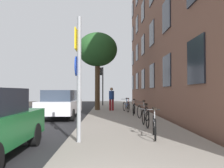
{
  "coord_description": "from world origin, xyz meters",
  "views": [
    {
      "loc": [
        0.2,
        -2.37,
        1.55
      ],
      "look_at": [
        0.5,
        11.25,
        1.98
      ],
      "focal_mm": 38.19,
      "sensor_mm": 36.0,
      "label": 1
    }
  ],
  "objects_px": {
    "bicycle_0": "(154,126)",
    "bicycle_3": "(134,109)",
    "pedestrian_0": "(111,97)",
    "bicycle_2": "(143,112)",
    "bicycle_4": "(126,106)",
    "bicycle_5": "(128,105)",
    "traffic_light": "(102,79)",
    "bicycle_1": "(145,117)",
    "tree_near": "(97,50)",
    "car_1": "(61,104)",
    "sign_post": "(78,71)"
  },
  "relations": [
    {
      "from": "bicycle_0",
      "to": "bicycle_3",
      "type": "xyz_separation_m",
      "value": [
        0.19,
        7.2,
        0.02
      ]
    },
    {
      "from": "pedestrian_0",
      "to": "bicycle_2",
      "type": "bearing_deg",
      "value": -75.94
    },
    {
      "from": "bicycle_2",
      "to": "bicycle_3",
      "type": "distance_m",
      "value": 2.41
    },
    {
      "from": "bicycle_4",
      "to": "bicycle_5",
      "type": "bearing_deg",
      "value": 81.53
    },
    {
      "from": "traffic_light",
      "to": "bicycle_1",
      "type": "bearing_deg",
      "value": -82.08
    },
    {
      "from": "tree_near",
      "to": "bicycle_1",
      "type": "xyz_separation_m",
      "value": [
        2.32,
        -8.95,
        -4.32
      ]
    },
    {
      "from": "traffic_light",
      "to": "bicycle_0",
      "type": "xyz_separation_m",
      "value": [
        1.99,
        -17.47,
        -2.36
      ]
    },
    {
      "from": "bicycle_3",
      "to": "bicycle_5",
      "type": "xyz_separation_m",
      "value": [
        0.07,
        4.8,
        -0.03
      ]
    },
    {
      "from": "bicycle_3",
      "to": "traffic_light",
      "type": "bearing_deg",
      "value": 102.0
    },
    {
      "from": "bicycle_4",
      "to": "bicycle_2",
      "type": "bearing_deg",
      "value": -84.4
    },
    {
      "from": "bicycle_0",
      "to": "bicycle_2",
      "type": "relative_size",
      "value": 0.9
    },
    {
      "from": "traffic_light",
      "to": "car_1",
      "type": "xyz_separation_m",
      "value": [
        -2.13,
        -11.1,
        -2.0
      ]
    },
    {
      "from": "tree_near",
      "to": "bicycle_2",
      "type": "relative_size",
      "value": 3.44
    },
    {
      "from": "traffic_light",
      "to": "car_1",
      "type": "height_order",
      "value": "traffic_light"
    },
    {
      "from": "sign_post",
      "to": "bicycle_2",
      "type": "bearing_deg",
      "value": 63.68
    },
    {
      "from": "traffic_light",
      "to": "pedestrian_0",
      "type": "height_order",
      "value": "traffic_light"
    },
    {
      "from": "bicycle_0",
      "to": "pedestrian_0",
      "type": "relative_size",
      "value": 0.92
    },
    {
      "from": "bicycle_0",
      "to": "bicycle_5",
      "type": "xyz_separation_m",
      "value": [
        0.26,
        12.0,
        -0.01
      ]
    },
    {
      "from": "tree_near",
      "to": "bicycle_4",
      "type": "relative_size",
      "value": 3.47
    },
    {
      "from": "tree_near",
      "to": "bicycle_3",
      "type": "relative_size",
      "value": 3.44
    },
    {
      "from": "traffic_light",
      "to": "pedestrian_0",
      "type": "bearing_deg",
      "value": -82.6
    },
    {
      "from": "traffic_light",
      "to": "bicycle_0",
      "type": "relative_size",
      "value": 2.51
    },
    {
      "from": "traffic_light",
      "to": "bicycle_4",
      "type": "bearing_deg",
      "value": -76.5
    },
    {
      "from": "sign_post",
      "to": "bicycle_5",
      "type": "relative_size",
      "value": 2.14
    },
    {
      "from": "bicycle_0",
      "to": "sign_post",
      "type": "bearing_deg",
      "value": -165.94
    },
    {
      "from": "sign_post",
      "to": "bicycle_0",
      "type": "height_order",
      "value": "sign_post"
    },
    {
      "from": "pedestrian_0",
      "to": "bicycle_0",
      "type": "bearing_deg",
      "value": -84.06
    },
    {
      "from": "sign_post",
      "to": "car_1",
      "type": "xyz_separation_m",
      "value": [
        -1.84,
        6.94,
        -1.28
      ]
    },
    {
      "from": "tree_near",
      "to": "bicycle_4",
      "type": "xyz_separation_m",
      "value": [
        2.11,
        -1.75,
        -4.3
      ]
    },
    {
      "from": "traffic_light",
      "to": "bicycle_2",
      "type": "height_order",
      "value": "traffic_light"
    },
    {
      "from": "pedestrian_0",
      "to": "sign_post",
      "type": "bearing_deg",
      "value": -95.91
    },
    {
      "from": "tree_near",
      "to": "bicycle_2",
      "type": "bearing_deg",
      "value": -68.48
    },
    {
      "from": "bicycle_0",
      "to": "bicycle_3",
      "type": "distance_m",
      "value": 7.2
    },
    {
      "from": "tree_near",
      "to": "bicycle_1",
      "type": "bearing_deg",
      "value": -75.47
    },
    {
      "from": "bicycle_2",
      "to": "pedestrian_0",
      "type": "height_order",
      "value": "pedestrian_0"
    },
    {
      "from": "bicycle_4",
      "to": "bicycle_1",
      "type": "bearing_deg",
      "value": -88.35
    },
    {
      "from": "bicycle_2",
      "to": "bicycle_4",
      "type": "distance_m",
      "value": 4.82
    },
    {
      "from": "car_1",
      "to": "bicycle_5",
      "type": "bearing_deg",
      "value": 52.09
    },
    {
      "from": "bicycle_1",
      "to": "pedestrian_0",
      "type": "bearing_deg",
      "value": 98.35
    },
    {
      "from": "sign_post",
      "to": "tree_near",
      "type": "relative_size",
      "value": 0.59
    },
    {
      "from": "sign_post",
      "to": "bicycle_5",
      "type": "height_order",
      "value": "sign_post"
    },
    {
      "from": "bicycle_0",
      "to": "bicycle_5",
      "type": "relative_size",
      "value": 0.95
    },
    {
      "from": "bicycle_0",
      "to": "bicycle_3",
      "type": "relative_size",
      "value": 0.9
    },
    {
      "from": "traffic_light",
      "to": "bicycle_3",
      "type": "relative_size",
      "value": 2.26
    },
    {
      "from": "sign_post",
      "to": "bicycle_0",
      "type": "distance_m",
      "value": 2.87
    },
    {
      "from": "traffic_light",
      "to": "pedestrian_0",
      "type": "xyz_separation_m",
      "value": [
        0.87,
        -6.74,
        -1.73
      ]
    },
    {
      "from": "bicycle_2",
      "to": "traffic_light",
      "type": "bearing_deg",
      "value": 100.55
    },
    {
      "from": "bicycle_5",
      "to": "car_1",
      "type": "relative_size",
      "value": 0.39
    },
    {
      "from": "bicycle_0",
      "to": "pedestrian_0",
      "type": "distance_m",
      "value": 10.81
    },
    {
      "from": "sign_post",
      "to": "traffic_light",
      "type": "distance_m",
      "value": 18.06
    }
  ]
}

